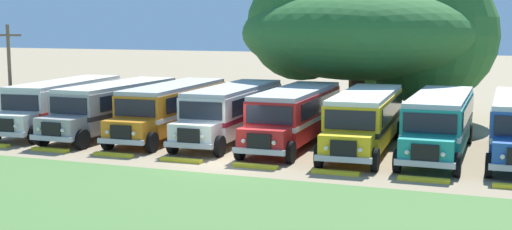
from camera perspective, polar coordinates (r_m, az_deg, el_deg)
name	(u,v)px	position (r m, az deg, el deg)	size (l,w,h in m)	color
ground_plane	(224,162)	(30.45, -2.76, -3.97)	(220.00, 220.00, 0.00)	#937F60
foreground_grass_strip	(140,202)	(24.10, -9.77, -7.22)	(80.00, 9.97, 0.01)	#4C7538
parked_bus_slot_0	(64,102)	(41.11, -15.89, 1.04)	(3.63, 10.98, 2.82)	silver
parked_bus_slot_1	(116,105)	(38.86, -11.72, 0.80)	(2.74, 10.85, 2.82)	#9E9993
parked_bus_slot_2	(173,107)	(37.52, -7.05, 0.66)	(3.10, 10.89, 2.82)	orange
parked_bus_slot_3	(233,110)	(36.26, -1.98, 0.46)	(3.00, 10.88, 2.82)	silver
parked_bus_slot_4	(295,113)	(34.81, 3.32, 0.15)	(2.93, 10.87, 2.82)	red
parked_bus_slot_5	(365,118)	(33.56, 9.19, -0.22)	(3.13, 10.90, 2.82)	yellow
parked_bus_slot_6	(440,121)	(33.29, 15.22, -0.46)	(2.71, 10.84, 2.82)	teal
curb_wheelstop_1	(50,150)	(34.35, -16.95, -2.82)	(2.00, 0.36, 0.15)	yellow
curb_wheelstop_2	(113,155)	(32.33, -11.95, -3.30)	(2.00, 0.36, 0.15)	yellow
curb_wheelstop_3	(181,160)	(30.58, -6.33, -3.81)	(2.00, 0.36, 0.15)	yellow
curb_wheelstop_4	(255,166)	(29.16, -0.08, -4.33)	(2.00, 0.36, 0.15)	yellow
curb_wheelstop_5	(336,173)	(28.12, 6.72, -4.84)	(2.00, 0.36, 0.15)	yellow
curb_wheelstop_6	(424,180)	(27.51, 13.94, -5.31)	(2.00, 0.36, 0.15)	yellow
broad_shade_tree	(371,33)	(44.13, 9.63, 6.84)	(15.90, 14.16, 9.82)	brown
utility_pole	(10,74)	(41.09, -20.04, 3.25)	(1.80, 0.20, 6.10)	brown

